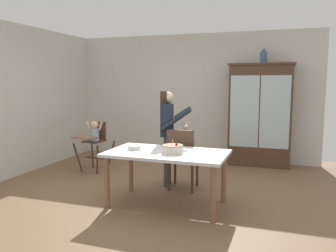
{
  "coord_description": "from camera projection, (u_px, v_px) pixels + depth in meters",
  "views": [
    {
      "loc": [
        1.85,
        -4.58,
        1.67
      ],
      "look_at": [
        0.08,
        0.7,
        0.95
      ],
      "focal_mm": 36.18,
      "sensor_mm": 36.0,
      "label": 1
    }
  ],
  "objects": [
    {
      "name": "china_cabinet",
      "position": [
        260.0,
        115.0,
        6.74
      ],
      "size": [
        1.26,
        0.48,
        2.04
      ],
      "color": "#4C3323",
      "rests_on": "ground_plane"
    },
    {
      "name": "dining_chair_far_side",
      "position": [
        182.0,
        155.0,
        5.21
      ],
      "size": [
        0.45,
        0.45,
        0.96
      ],
      "rotation": [
        0.0,
        0.0,
        3.17
      ],
      "color": "#4C3323",
      "rests_on": "ground_plane"
    },
    {
      "name": "adult_person",
      "position": [
        168.0,
        126.0,
        5.42
      ],
      "size": [
        0.59,
        0.58,
        1.53
      ],
      "rotation": [
        0.0,
        0.0,
        1.82
      ],
      "color": "#47474C",
      "rests_on": "ground_plane"
    },
    {
      "name": "dining_table",
      "position": [
        167.0,
        158.0,
        4.57
      ],
      "size": [
        1.63,
        0.94,
        0.74
      ],
      "color": "silver",
      "rests_on": "ground_plane"
    },
    {
      "name": "wall_back",
      "position": [
        192.0,
        97.0,
        7.4
      ],
      "size": [
        5.32,
        0.06,
        2.7
      ],
      "primitive_type": "cube",
      "color": "beige",
      "rests_on": "ground_plane"
    },
    {
      "name": "birthday_cake",
      "position": [
        173.0,
        149.0,
        4.48
      ],
      "size": [
        0.28,
        0.28,
        0.19
      ],
      "color": "beige",
      "rests_on": "dining_table"
    },
    {
      "name": "wall_left",
      "position": [
        4.0,
        101.0,
        5.75
      ],
      "size": [
        0.06,
        5.32,
        2.7
      ],
      "primitive_type": "cube",
      "color": "beige",
      "rests_on": "ground_plane"
    },
    {
      "name": "ground_plane",
      "position": [
        148.0,
        194.0,
        5.1
      ],
      "size": [
        6.24,
        6.24,
        0.0
      ],
      "primitive_type": "plane",
      "color": "brown"
    },
    {
      "name": "serving_bowl",
      "position": [
        134.0,
        147.0,
        4.72
      ],
      "size": [
        0.18,
        0.18,
        0.05
      ],
      "primitive_type": "cylinder",
      "color": "silver",
      "rests_on": "dining_table"
    },
    {
      "name": "high_chair_with_toddler",
      "position": [
        94.0,
        137.0,
        6.35
      ],
      "size": [
        0.63,
        0.73,
        0.95
      ],
      "rotation": [
        0.0,
        0.0,
        -0.1
      ],
      "color": "#4C3323",
      "rests_on": "ground_plane"
    },
    {
      "name": "ceramic_vase",
      "position": [
        264.0,
        57.0,
        6.58
      ],
      "size": [
        0.13,
        0.13,
        0.27
      ],
      "color": "#3D567F",
      "rests_on": "china_cabinet"
    }
  ]
}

